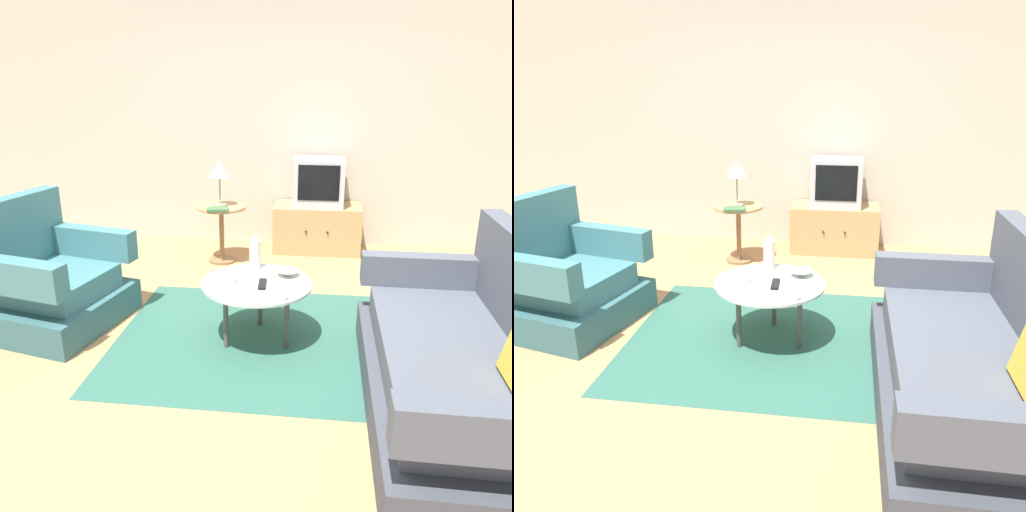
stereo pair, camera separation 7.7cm
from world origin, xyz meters
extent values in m
plane|color=#AD7F51|center=(0.00, 0.00, 0.00)|extent=(16.00, 16.00, 0.00)
cube|color=#BCB29E|center=(0.00, 2.59, 1.35)|extent=(9.00, 0.12, 2.70)
cube|color=#2D5B4C|center=(0.10, 0.14, 0.00)|extent=(2.02, 1.75, 0.00)
cube|color=#325C60|center=(-1.43, 0.21, 0.12)|extent=(1.04, 1.12, 0.24)
cube|color=#3D7075|center=(-1.43, 0.21, 0.33)|extent=(0.84, 0.82, 0.18)
cube|color=#3D7075|center=(-1.78, 0.29, 0.69)|extent=(0.35, 0.96, 0.54)
cube|color=#3D7075|center=(-1.52, -0.19, 0.54)|extent=(0.86, 0.32, 0.24)
cube|color=#3D7075|center=(-1.34, 0.61, 0.54)|extent=(0.86, 0.32, 0.24)
cube|color=#3E424B|center=(1.27, -0.57, 0.12)|extent=(0.92, 1.87, 0.24)
cube|color=#4C515B|center=(1.27, -0.57, 0.33)|extent=(0.78, 1.59, 0.18)
cube|color=#4C515B|center=(1.28, 0.29, 0.53)|extent=(0.91, 0.15, 0.22)
cube|color=#4C515B|center=(1.26, -1.44, 0.53)|extent=(0.91, 0.15, 0.22)
cylinder|color=#B2C6C1|center=(0.10, 0.14, 0.43)|extent=(0.78, 0.78, 0.02)
cylinder|color=#4C4742|center=(0.10, 0.38, 0.21)|extent=(0.04, 0.04, 0.42)
cylinder|color=#4C4742|center=(-0.10, 0.00, 0.21)|extent=(0.04, 0.04, 0.42)
cylinder|color=#4C4742|center=(0.32, 0.05, 0.21)|extent=(0.04, 0.04, 0.42)
cylinder|color=tan|center=(-0.46, 1.76, 0.57)|extent=(0.49, 0.49, 0.02)
cylinder|color=brown|center=(-0.46, 1.76, 0.28)|extent=(0.05, 0.05, 0.56)
cylinder|color=brown|center=(-0.46, 1.76, 0.01)|extent=(0.27, 0.27, 0.02)
cube|color=tan|center=(0.50, 2.25, 0.25)|extent=(0.93, 0.48, 0.51)
sphere|color=black|center=(0.39, 2.00, 0.28)|extent=(0.02, 0.02, 0.02)
sphere|color=black|center=(0.62, 2.00, 0.28)|extent=(0.02, 0.02, 0.02)
cube|color=#B7B7BC|center=(0.50, 2.23, 0.76)|extent=(0.53, 0.40, 0.50)
cube|color=black|center=(0.50, 2.03, 0.79)|extent=(0.42, 0.01, 0.36)
cylinder|color=#9E937A|center=(-0.47, 1.77, 0.60)|extent=(0.14, 0.14, 0.02)
cylinder|color=#9E937A|center=(-0.47, 1.77, 0.74)|extent=(0.02, 0.02, 0.27)
cone|color=beige|center=(-0.47, 1.77, 0.95)|extent=(0.21, 0.21, 0.15)
cylinder|color=beige|center=(0.05, 0.43, 0.55)|extent=(0.08, 0.08, 0.21)
cone|color=beige|center=(0.05, 0.43, 0.68)|extent=(0.08, 0.08, 0.06)
cylinder|color=white|center=(-0.09, 0.12, 0.49)|extent=(0.09, 0.09, 0.09)
torus|color=white|center=(-0.03, 0.12, 0.49)|extent=(0.06, 0.01, 0.06)
cone|color=silver|center=(0.31, 0.30, 0.46)|extent=(0.17, 0.17, 0.04)
cube|color=black|center=(0.15, 0.10, 0.45)|extent=(0.06, 0.17, 0.02)
cube|color=#B2B2B7|center=(0.26, -0.08, 0.45)|extent=(0.17, 0.13, 0.02)
cube|color=#3D663D|center=(-0.45, 1.58, 0.60)|extent=(0.23, 0.17, 0.02)
camera|label=1|loc=(0.50, -3.11, 1.78)|focal=35.55mm
camera|label=2|loc=(0.57, -3.10, 1.78)|focal=35.55mm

